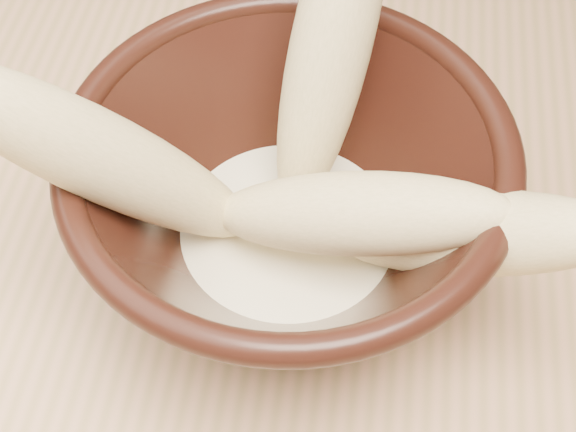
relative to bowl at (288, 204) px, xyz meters
name	(u,v)px	position (x,y,z in m)	size (l,w,h in m)	color
bowl	(288,204)	(0.00, 0.00, 0.00)	(0.24, 0.24, 0.13)	black
milk_puddle	(288,236)	(0.00, 0.00, -0.03)	(0.13, 0.13, 0.02)	#F3EAC3
banana_upright	(330,48)	(0.01, 0.06, 0.06)	(0.04, 0.04, 0.20)	tan
banana_left	(109,160)	(-0.08, -0.03, 0.05)	(0.04, 0.04, 0.21)	tan
banana_right	(462,233)	(0.09, -0.02, 0.02)	(0.04, 0.04, 0.17)	tan
banana_across	(354,214)	(0.04, -0.02, 0.03)	(0.04, 0.04, 0.16)	tan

